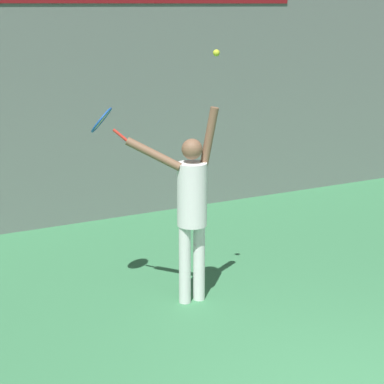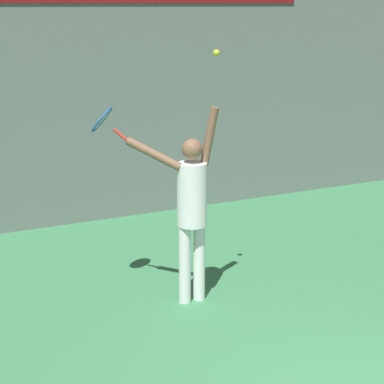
% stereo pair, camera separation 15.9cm
% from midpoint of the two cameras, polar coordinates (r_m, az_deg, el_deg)
% --- Properties ---
extents(back_wall, '(18.00, 0.10, 5.00)m').
position_cam_midpoint_polar(back_wall, '(10.37, -7.69, 11.23)').
color(back_wall, slate).
rests_on(back_wall, ground_plane).
extents(tennis_player, '(0.92, 0.56, 2.16)m').
position_cam_midpoint_polar(tennis_player, '(7.43, -0.69, -0.97)').
color(tennis_player, white).
rests_on(tennis_player, ground_plane).
extents(tennis_racket, '(0.43, 0.41, 0.37)m').
position_cam_midpoint_polar(tennis_racket, '(7.37, -7.95, 5.79)').
color(tennis_racket, red).
extents(tennis_ball, '(0.07, 0.07, 0.07)m').
position_cam_midpoint_polar(tennis_ball, '(7.20, 1.37, 11.34)').
color(tennis_ball, '#CCDB2D').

